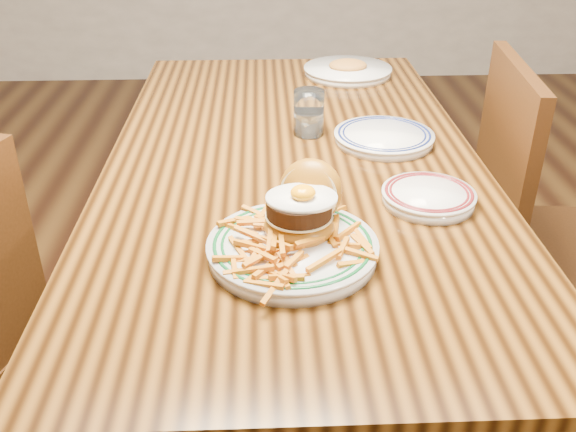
{
  "coord_description": "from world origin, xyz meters",
  "views": [
    {
      "loc": [
        -0.07,
        -1.35,
        1.36
      ],
      "look_at": [
        -0.03,
        -0.43,
        0.84
      ],
      "focal_mm": 40.0,
      "sensor_mm": 36.0,
      "label": 1
    }
  ],
  "objects_px": {
    "main_plate": "(296,232)",
    "side_plate": "(428,196)",
    "chair_right": "(540,234)",
    "table": "(294,190)"
  },
  "relations": [
    {
      "from": "table",
      "to": "main_plate",
      "type": "xyz_separation_m",
      "value": [
        -0.02,
        -0.41,
        0.13
      ]
    },
    {
      "from": "side_plate",
      "to": "main_plate",
      "type": "bearing_deg",
      "value": -141.47
    },
    {
      "from": "main_plate",
      "to": "chair_right",
      "type": "bearing_deg",
      "value": 54.34
    },
    {
      "from": "table",
      "to": "side_plate",
      "type": "bearing_deg",
      "value": -43.12
    },
    {
      "from": "main_plate",
      "to": "table",
      "type": "bearing_deg",
      "value": 108.18
    },
    {
      "from": "table",
      "to": "main_plate",
      "type": "height_order",
      "value": "main_plate"
    },
    {
      "from": "main_plate",
      "to": "side_plate",
      "type": "height_order",
      "value": "main_plate"
    },
    {
      "from": "chair_right",
      "to": "main_plate",
      "type": "height_order",
      "value": "chair_right"
    },
    {
      "from": "table",
      "to": "side_plate",
      "type": "relative_size",
      "value": 8.54
    },
    {
      "from": "main_plate",
      "to": "side_plate",
      "type": "xyz_separation_m",
      "value": [
        0.27,
        0.17,
        -0.02
      ]
    }
  ]
}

